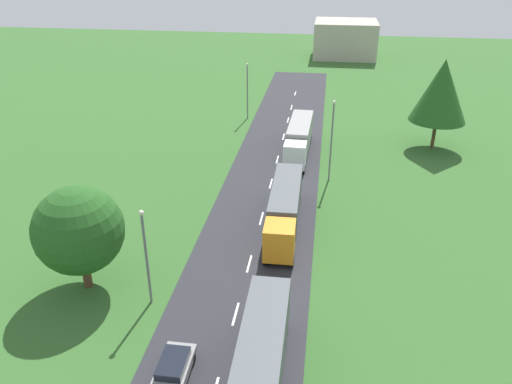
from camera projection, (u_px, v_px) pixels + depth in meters
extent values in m
cube|color=#2B2B30|center=(240.00, 299.00, 36.33)|extent=(10.00, 140.00, 0.06)
cube|color=white|center=(236.00, 314.00, 34.88)|extent=(0.16, 2.40, 0.01)
cube|color=white|center=(249.00, 264.00, 40.29)|extent=(0.16, 2.40, 0.01)
cube|color=white|center=(261.00, 218.00, 46.84)|extent=(0.16, 2.40, 0.01)
cube|color=white|center=(271.00, 183.00, 53.55)|extent=(0.16, 2.40, 0.01)
cube|color=white|center=(277.00, 159.00, 59.41)|extent=(0.16, 2.40, 0.01)
cube|color=white|center=(284.00, 137.00, 66.26)|extent=(0.16, 2.40, 0.01)
cube|color=white|center=(288.00, 120.00, 72.43)|extent=(0.16, 2.40, 0.01)
cube|color=white|center=(291.00, 107.00, 77.88)|extent=(0.16, 2.40, 0.01)
cube|color=white|center=(295.00, 94.00, 84.87)|extent=(0.16, 2.40, 0.01)
cube|color=#4C5156|center=(261.00, 355.00, 28.34)|extent=(2.62, 10.88, 2.93)
cube|color=black|center=(261.00, 377.00, 29.09)|extent=(1.02, 10.32, 0.24)
cylinder|color=black|center=(284.00, 340.00, 31.90)|extent=(0.36, 1.00, 1.00)
cylinder|color=black|center=(251.00, 337.00, 32.14)|extent=(0.36, 1.00, 1.00)
cylinder|color=black|center=(285.00, 326.00, 33.05)|extent=(0.36, 1.00, 1.00)
cylinder|color=black|center=(254.00, 323.00, 33.30)|extent=(0.36, 1.00, 1.00)
cube|color=orange|center=(279.00, 240.00, 39.92)|extent=(2.48, 2.72, 2.76)
cube|color=black|center=(278.00, 244.00, 38.56)|extent=(2.10, 0.13, 1.21)
cube|color=#4C5156|center=(286.00, 199.00, 45.78)|extent=(2.65, 10.12, 2.66)
cube|color=black|center=(285.00, 213.00, 46.46)|extent=(1.05, 9.59, 0.24)
cylinder|color=black|center=(291.00, 260.00, 39.82)|extent=(0.37, 1.01, 1.00)
cylinder|color=black|center=(265.00, 259.00, 40.06)|extent=(0.37, 1.01, 1.00)
cylinder|color=black|center=(298.00, 200.00, 49.07)|extent=(0.37, 1.01, 1.00)
cylinder|color=black|center=(277.00, 199.00, 49.31)|extent=(0.37, 1.01, 1.00)
cylinder|color=black|center=(299.00, 194.00, 50.14)|extent=(0.37, 1.01, 1.00)
cylinder|color=black|center=(278.00, 193.00, 50.38)|extent=(0.37, 1.01, 1.00)
cube|color=white|center=(295.00, 155.00, 55.74)|extent=(2.50, 2.44, 2.73)
cube|color=black|center=(294.00, 155.00, 54.52)|extent=(2.10, 0.15, 1.20)
cube|color=gray|center=(300.00, 133.00, 61.05)|extent=(2.73, 9.42, 2.90)
cube|color=black|center=(299.00, 146.00, 61.79)|extent=(1.12, 8.91, 0.24)
cylinder|color=black|center=(303.00, 169.00, 55.67)|extent=(0.37, 1.01, 1.00)
cylinder|color=black|center=(284.00, 168.00, 55.98)|extent=(0.37, 1.01, 1.00)
cylinder|color=black|center=(310.00, 139.00, 64.15)|extent=(0.37, 1.01, 1.00)
cylinder|color=black|center=(293.00, 138.00, 64.46)|extent=(0.37, 1.01, 1.00)
cylinder|color=black|center=(310.00, 136.00, 65.14)|extent=(0.37, 1.01, 1.00)
cylinder|color=black|center=(294.00, 135.00, 65.45)|extent=(0.37, 1.01, 1.00)
cube|color=gray|center=(173.00, 373.00, 29.34)|extent=(1.87, 4.37, 0.59)
cube|color=black|center=(173.00, 363.00, 29.29)|extent=(1.56, 2.45, 0.49)
cylinder|color=black|center=(193.00, 359.00, 30.68)|extent=(0.22, 0.64, 0.64)
cylinder|color=black|center=(167.00, 357.00, 30.89)|extent=(0.22, 0.64, 0.64)
cylinder|color=slate|center=(147.00, 260.00, 34.56)|extent=(0.18, 0.18, 7.17)
sphere|color=silver|center=(141.00, 213.00, 32.90)|extent=(0.36, 0.36, 0.36)
cylinder|color=slate|center=(331.00, 143.00, 52.64)|extent=(0.18, 0.18, 8.52)
sphere|color=silver|center=(334.00, 102.00, 50.67)|extent=(0.36, 0.36, 0.36)
cylinder|color=slate|center=(247.00, 92.00, 71.62)|extent=(0.18, 0.18, 7.67)
sphere|color=silver|center=(247.00, 64.00, 69.84)|extent=(0.36, 0.36, 0.36)
cylinder|color=#513823|center=(86.00, 272.00, 37.31)|extent=(0.64, 0.64, 2.43)
sphere|color=#23561E|center=(79.00, 230.00, 35.68)|extent=(6.45, 6.45, 6.45)
cylinder|color=#513823|center=(434.00, 134.00, 62.09)|extent=(0.44, 0.44, 3.57)
cone|color=#23561E|center=(441.00, 91.00, 59.63)|extent=(6.73, 6.73, 7.40)
cube|color=#B2A899|center=(345.00, 39.00, 110.52)|extent=(13.35, 12.15, 7.56)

